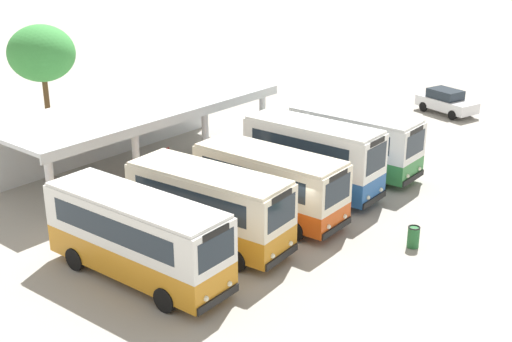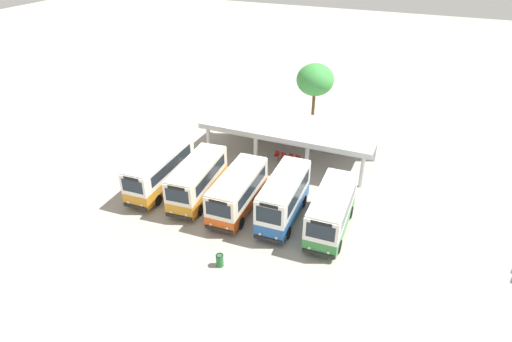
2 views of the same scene
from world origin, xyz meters
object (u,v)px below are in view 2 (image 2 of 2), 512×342
at_px(city_bus_fourth_amber, 284,197).
at_px(litter_bin_apron, 220,260).
at_px(city_bus_fifth_blue, 332,210).
at_px(city_bus_second_in_row, 198,179).
at_px(city_bus_nearest_orange, 160,169).
at_px(waiting_chair_fourth_seat, 298,159).
at_px(waiting_chair_middle_seat, 290,158).
at_px(city_bus_middle_cream, 238,191).
at_px(waiting_chair_end_by_column, 277,154).
at_px(waiting_chair_second_from_end, 283,156).

height_order(city_bus_fourth_amber, litter_bin_apron, city_bus_fourth_amber).
xyz_separation_m(city_bus_fifth_blue, litter_bin_apron, (-5.57, -6.39, -1.31)).
distance_m(city_bus_second_in_row, city_bus_fourth_amber, 7.14).
distance_m(city_bus_nearest_orange, waiting_chair_fourth_seat, 12.30).
relative_size(city_bus_second_in_row, litter_bin_apron, 7.90).
bearing_deg(waiting_chair_middle_seat, city_bus_fifth_blue, -54.91).
distance_m(city_bus_middle_cream, city_bus_fifth_blue, 7.14).
distance_m(waiting_chair_fourth_seat, litter_bin_apron, 14.72).
bearing_deg(city_bus_fifth_blue, city_bus_fourth_amber, 179.62).
bearing_deg(litter_bin_apron, waiting_chair_middle_seat, 91.14).
height_order(waiting_chair_end_by_column, waiting_chair_second_from_end, same).
bearing_deg(waiting_chair_second_from_end, litter_bin_apron, -86.22).
bearing_deg(litter_bin_apron, city_bus_fifth_blue, 48.92).
xyz_separation_m(city_bus_fourth_amber, waiting_chair_middle_seat, (-2.29, 8.32, -1.40)).
distance_m(waiting_chair_second_from_end, litter_bin_apron, 14.75).
bearing_deg(city_bus_second_in_row, city_bus_fifth_blue, 0.17).
bearing_deg(waiting_chair_fourth_seat, city_bus_second_in_row, -123.46).
height_order(city_bus_fifth_blue, waiting_chair_fourth_seat, city_bus_fifth_blue).
distance_m(city_bus_fourth_amber, city_bus_fifth_blue, 3.57).
height_order(waiting_chair_second_from_end, waiting_chair_fourth_seat, same).
relative_size(city_bus_fifth_blue, litter_bin_apron, 7.71).
bearing_deg(city_bus_fourth_amber, city_bus_fifth_blue, -0.38).
xyz_separation_m(waiting_chair_end_by_column, litter_bin_apron, (1.65, -14.82, -0.07)).
bearing_deg(city_bus_fourth_amber, waiting_chair_fourth_seat, 101.00).
bearing_deg(waiting_chair_fourth_seat, city_bus_nearest_orange, -138.01).
relative_size(city_bus_fourth_amber, waiting_chair_middle_seat, 7.97).
relative_size(city_bus_fifth_blue, waiting_chair_end_by_column, 8.07).
bearing_deg(city_bus_middle_cream, litter_bin_apron, -75.68).
bearing_deg(city_bus_middle_cream, city_bus_fifth_blue, 1.89).
bearing_deg(city_bus_fifth_blue, waiting_chair_middle_seat, 125.09).
bearing_deg(city_bus_fourth_amber, city_bus_second_in_row, -179.56).
bearing_deg(waiting_chair_second_from_end, city_bus_second_in_row, -116.49).
xyz_separation_m(waiting_chair_end_by_column, waiting_chair_fourth_seat, (2.04, -0.11, 0.00)).
bearing_deg(waiting_chair_second_from_end, city_bus_fifth_blue, -51.86).
height_order(city_bus_fourth_amber, waiting_chair_end_by_column, city_bus_fourth_amber).
xyz_separation_m(city_bus_middle_cream, city_bus_fourth_amber, (3.57, 0.26, 0.21)).
xyz_separation_m(city_bus_fifth_blue, waiting_chair_middle_seat, (-5.86, 8.34, -1.25)).
height_order(city_bus_nearest_orange, waiting_chair_second_from_end, city_bus_nearest_orange).
xyz_separation_m(city_bus_fourth_amber, city_bus_fifth_blue, (3.57, -0.02, -0.15)).
bearing_deg(city_bus_middle_cream, waiting_chair_middle_seat, 81.54).
bearing_deg(city_bus_fourth_amber, waiting_chair_end_by_column, 113.46).
relative_size(waiting_chair_end_by_column, waiting_chair_second_from_end, 1.00).
bearing_deg(waiting_chair_middle_seat, city_bus_second_in_row, -120.05).
height_order(city_bus_fifth_blue, waiting_chair_end_by_column, city_bus_fifth_blue).
bearing_deg(waiting_chair_fourth_seat, city_bus_middle_cream, -102.86).
relative_size(city_bus_second_in_row, waiting_chair_end_by_column, 8.27).
bearing_deg(city_bus_fifth_blue, city_bus_nearest_orange, 179.43).
distance_m(city_bus_second_in_row, city_bus_fifth_blue, 10.71).
distance_m(waiting_chair_middle_seat, waiting_chair_fourth_seat, 0.68).
bearing_deg(city_bus_nearest_orange, litter_bin_apron, -36.86).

